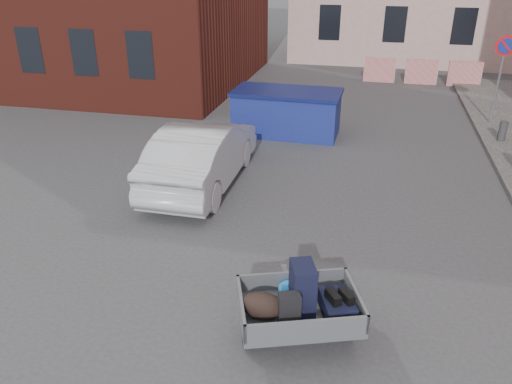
# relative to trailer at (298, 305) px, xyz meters

# --- Properties ---
(ground) EXTENTS (120.00, 120.00, 0.00)m
(ground) POSITION_rel_trailer_xyz_m (-1.64, 1.49, -0.61)
(ground) COLOR #38383A
(ground) RESTS_ON ground
(no_parking_sign) EXTENTS (0.60, 0.09, 2.65)m
(no_parking_sign) POSITION_rel_trailer_xyz_m (4.36, 10.97, 1.41)
(no_parking_sign) COLOR gray
(no_parking_sign) RESTS_ON sidewalk
(barriers) EXTENTS (4.70, 0.18, 1.00)m
(barriers) POSITION_rel_trailer_xyz_m (2.56, 16.49, -0.11)
(barriers) COLOR red
(barriers) RESTS_ON ground
(trailer) EXTENTS (1.88, 1.98, 1.20)m
(trailer) POSITION_rel_trailer_xyz_m (0.00, 0.00, 0.00)
(trailer) COLOR black
(trailer) RESTS_ON ground
(dumpster) EXTENTS (3.18, 1.71, 1.32)m
(dumpster) POSITION_rel_trailer_xyz_m (-1.74, 8.81, 0.05)
(dumpster) COLOR navy
(dumpster) RESTS_ON ground
(silver_car) EXTENTS (1.56, 4.43, 1.46)m
(silver_car) POSITION_rel_trailer_xyz_m (-3.00, 4.78, 0.12)
(silver_car) COLOR #B2B4BA
(silver_car) RESTS_ON ground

